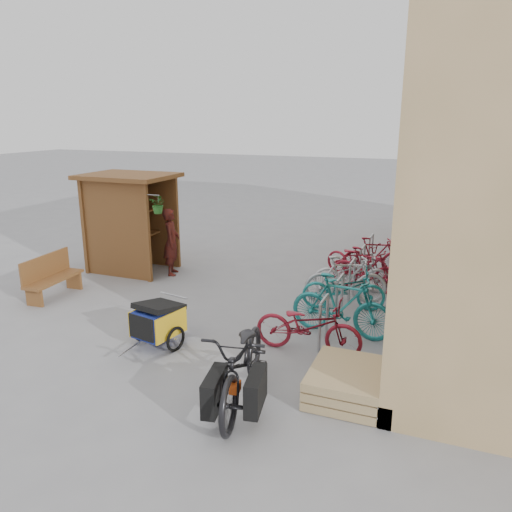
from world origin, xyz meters
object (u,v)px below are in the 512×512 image
at_px(bike_4, 352,273).
at_px(bike_7, 374,256).
at_px(person_kiosk, 171,242).
at_px(bike_6, 357,259).
at_px(cargo_bike, 243,364).
at_px(bench, 51,276).
at_px(child_trailer, 158,320).
at_px(bike_2, 344,289).
at_px(bike_5, 366,269).
at_px(bike_3, 346,280).
at_px(kiosk, 127,209).
at_px(bike_0, 308,326).
at_px(pallet_stack, 347,383).
at_px(shopping_carts, 407,231).
at_px(bike_1, 342,306).

relative_size(bike_4, bike_7, 1.06).
bearing_deg(person_kiosk, bike_6, -92.71).
distance_m(cargo_bike, bike_6, 6.10).
height_order(bench, person_kiosk, person_kiosk).
bearing_deg(child_trailer, bike_7, 73.79).
xyz_separation_m(bike_2, bike_5, (0.22, 1.32, 0.05)).
bearing_deg(bike_3, bike_2, 165.81).
relative_size(kiosk, bike_0, 1.41).
distance_m(kiosk, cargo_bike, 6.83).
distance_m(child_trailer, person_kiosk, 3.99).
relative_size(kiosk, bike_6, 1.53).
xyz_separation_m(bike_0, bike_2, (0.13, 2.11, -0.04)).
relative_size(bench, cargo_bike, 0.63).
relative_size(child_trailer, person_kiosk, 0.86).
relative_size(kiosk, bench, 1.70).
height_order(cargo_bike, bike_2, cargo_bike).
relative_size(pallet_stack, shopping_carts, 0.74).
height_order(bike_3, bike_5, bike_3).
relative_size(bench, bike_1, 0.80).
relative_size(cargo_bike, bike_4, 1.42).
xyz_separation_m(pallet_stack, bike_7, (-0.53, 5.72, 0.25)).
xyz_separation_m(bike_5, bike_6, (-0.36, 0.90, -0.05)).
height_order(shopping_carts, bike_1, bike_1).
height_order(bike_2, bike_3, bike_3).
relative_size(shopping_carts, bike_5, 1.02).
distance_m(kiosk, bike_0, 6.18).
distance_m(bench, bike_3, 6.20).
distance_m(kiosk, bike_3, 5.61).
bearing_deg(bench, cargo_bike, -26.48).
xyz_separation_m(child_trailer, bike_1, (2.77, 1.53, 0.11)).
height_order(person_kiosk, bike_3, person_kiosk).
xyz_separation_m(bike_3, bike_6, (-0.11, 1.88, -0.08)).
bearing_deg(bike_7, pallet_stack, 169.87).
height_order(pallet_stack, child_trailer, child_trailer).
height_order(pallet_stack, bike_1, bike_1).
bearing_deg(bench, bike_2, 11.28).
bearing_deg(bike_2, bike_7, -17.73).
bearing_deg(bike_6, bench, 141.53).
bearing_deg(bike_5, child_trailer, 157.41).
relative_size(bike_1, bike_4, 1.12).
height_order(bench, bike_4, bench).
distance_m(person_kiosk, bike_7, 4.92).
height_order(pallet_stack, bike_4, bike_4).
height_order(kiosk, cargo_bike, kiosk).
bearing_deg(bike_6, kiosk, 124.24).
height_order(bike_2, bike_6, bike_2).
relative_size(bike_2, bike_6, 1.00).
bearing_deg(person_kiosk, bike_1, -135.27).
bearing_deg(bike_0, bike_5, -6.16).
relative_size(bike_1, bike_5, 1.15).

